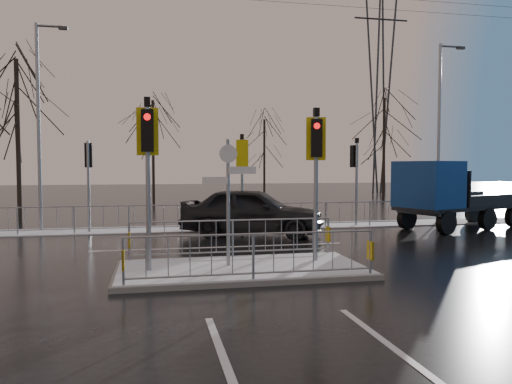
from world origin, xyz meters
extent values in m
plane|color=black|center=(0.00, 0.00, 0.00)|extent=(120.00, 120.00, 0.00)
cube|color=silver|center=(0.00, 8.60, 0.02)|extent=(30.00, 2.00, 0.04)
cube|color=silver|center=(-1.20, -5.50, 0.00)|extent=(0.12, 4.00, 0.01)
cube|color=silver|center=(1.20, -5.50, 0.00)|extent=(0.12, 4.00, 0.01)
cube|color=silver|center=(0.00, 3.80, 0.00)|extent=(8.00, 0.15, 0.01)
cube|color=slate|center=(0.00, 0.00, 0.06)|extent=(6.00, 3.00, 0.12)
cube|color=silver|center=(0.00, 0.00, 0.14)|extent=(5.85, 2.85, 0.03)
cube|color=gold|center=(-2.70, -1.38, 0.67)|extent=(0.05, 0.28, 0.42)
cube|color=gold|center=(2.70, -1.38, 0.67)|extent=(0.05, 0.28, 0.42)
cube|color=gold|center=(-2.70, 1.38, 0.67)|extent=(0.05, 0.28, 0.42)
cube|color=gold|center=(2.70, 1.38, 0.67)|extent=(0.05, 0.28, 0.42)
cylinder|color=gray|center=(-2.20, 0.00, 2.02)|extent=(0.11, 0.11, 3.80)
cube|color=black|center=(-2.20, -0.18, 3.37)|extent=(0.28, 0.22, 0.95)
cylinder|color=red|center=(-2.20, -0.29, 3.67)|extent=(0.16, 0.04, 0.16)
cube|color=yellow|center=(-2.20, 0.07, 3.37)|extent=(0.50, 0.03, 1.10)
cube|color=black|center=(-2.20, 0.00, 4.04)|extent=(0.14, 0.14, 0.22)
cylinder|color=gray|center=(2.00, 0.40, 1.97)|extent=(0.11, 0.11, 3.70)
cube|color=black|center=(1.95, 0.23, 3.27)|extent=(0.33, 0.28, 0.95)
cylinder|color=red|center=(1.93, 0.12, 3.57)|extent=(0.16, 0.08, 0.16)
cube|color=yellow|center=(2.02, 0.47, 3.27)|extent=(0.49, 0.16, 1.10)
cube|color=black|center=(2.00, 0.40, 3.94)|extent=(0.14, 0.14, 0.22)
cylinder|color=gray|center=(-0.30, 0.20, 1.67)|extent=(0.09, 0.09, 3.10)
cube|color=silver|center=(0.05, 0.20, 2.47)|extent=(0.70, 0.14, 0.18)
cube|color=silver|center=(-0.62, 0.20, 2.22)|extent=(0.62, 0.15, 0.18)
cylinder|color=silver|center=(-0.30, 0.17, 2.87)|extent=(0.44, 0.03, 0.44)
cylinder|color=gray|center=(-4.50, 8.30, 1.79)|extent=(0.11, 0.11, 3.50)
cube|color=black|center=(-4.50, 8.48, 2.99)|extent=(0.28, 0.22, 0.95)
cylinder|color=red|center=(-4.50, 8.59, 3.29)|extent=(0.16, 0.04, 0.16)
cylinder|color=gray|center=(1.50, 8.30, 1.84)|extent=(0.11, 0.11, 3.60)
cube|color=black|center=(1.50, 8.48, 3.09)|extent=(0.28, 0.22, 0.95)
cylinder|color=red|center=(1.50, 8.59, 3.39)|extent=(0.16, 0.04, 0.16)
cube|color=yellow|center=(1.50, 8.23, 3.09)|extent=(0.50, 0.03, 1.10)
cube|color=black|center=(1.50, 8.30, 3.76)|extent=(0.14, 0.14, 0.22)
cylinder|color=gray|center=(6.50, 8.30, 1.79)|extent=(0.11, 0.11, 3.50)
cube|color=black|center=(6.45, 8.47, 2.99)|extent=(0.33, 0.28, 0.95)
cylinder|color=red|center=(6.43, 8.58, 3.29)|extent=(0.16, 0.08, 0.16)
cube|color=black|center=(6.50, 8.30, 3.66)|extent=(0.14, 0.14, 0.22)
imported|color=black|center=(1.51, 6.24, 0.89)|extent=(5.66, 3.95, 1.79)
cylinder|color=black|center=(8.68, 4.97, 0.45)|extent=(0.94, 0.56, 0.90)
cylinder|color=black|center=(8.05, 6.75, 0.45)|extent=(0.94, 0.56, 0.90)
cylinder|color=black|center=(11.06, 5.81, 0.45)|extent=(0.94, 0.56, 0.90)
cylinder|color=black|center=(10.43, 7.60, 0.45)|extent=(0.94, 0.56, 0.90)
cylinder|color=black|center=(12.12, 8.20, 0.45)|extent=(0.94, 0.56, 0.90)
cube|color=black|center=(10.40, 6.59, 0.88)|extent=(6.30, 3.96, 0.14)
cube|color=navy|center=(8.45, 5.89, 1.86)|extent=(2.43, 2.65, 1.80)
cube|color=black|center=(9.27, 6.18, 2.22)|extent=(0.64, 1.71, 0.99)
cube|color=#2D3033|center=(7.94, 5.71, 0.86)|extent=(0.80, 1.99, 0.32)
cube|color=black|center=(11.34, 6.92, 1.01)|extent=(4.47, 3.37, 0.11)
cube|color=black|center=(9.51, 6.27, 1.73)|extent=(0.80, 2.06, 1.35)
cylinder|color=black|center=(-8.00, 12.50, 3.68)|extent=(0.20, 0.20, 7.36)
cylinder|color=black|center=(-2.00, 22.00, 3.45)|extent=(0.19, 0.19, 6.90)
cylinder|color=black|center=(6.00, 24.00, 2.99)|extent=(0.16, 0.16, 5.98)
cylinder|color=black|center=(14.00, 21.00, 3.68)|extent=(0.20, 0.20, 7.36)
cylinder|color=gray|center=(10.50, 8.50, 4.00)|extent=(0.14, 0.14, 8.00)
cylinder|color=gray|center=(11.00, 8.50, 7.90)|extent=(1.00, 0.10, 0.10)
cube|color=#2D3033|center=(11.50, 8.50, 7.85)|extent=(0.35, 0.18, 0.12)
cylinder|color=gray|center=(-6.50, 9.50, 4.10)|extent=(0.14, 0.14, 8.20)
cylinder|color=gray|center=(-6.00, 9.50, 8.10)|extent=(1.00, 0.10, 0.10)
cube|color=#2D3033|center=(-5.50, 9.50, 8.05)|extent=(0.35, 0.18, 0.12)
cylinder|color=#2D3033|center=(18.60, 30.60, 10.00)|extent=(1.18, 1.18, 19.97)
cylinder|color=#2D3033|center=(17.40, 30.60, 10.00)|extent=(1.18, 1.18, 19.97)
cylinder|color=#2D3033|center=(18.60, 29.40, 10.00)|extent=(1.18, 1.18, 19.97)
cylinder|color=#2D3033|center=(17.40, 29.40, 10.00)|extent=(1.18, 1.18, 19.97)
cylinder|color=#2D3033|center=(18.00, 30.00, 15.60)|extent=(5.00, 0.16, 0.16)
camera|label=1|loc=(-2.12, -11.77, 2.57)|focal=35.00mm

